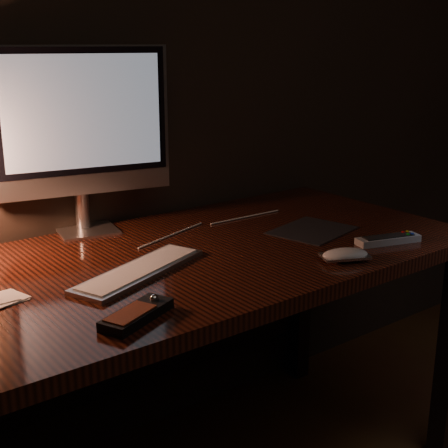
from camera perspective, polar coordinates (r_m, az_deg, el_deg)
desk at (r=1.70m, az=-5.14°, el=-6.33°), size 1.60×0.75×0.75m
monitor at (r=1.76m, az=-12.89°, el=8.81°), size 0.49×0.17×0.52m
keyboard at (r=1.49m, az=-7.72°, el=-4.21°), size 0.39×0.24×0.01m
mousepad at (r=1.82m, az=8.06°, el=-0.57°), size 0.26×0.23×0.00m
mouse at (r=1.58m, az=11.00°, el=-2.94°), size 0.13×0.11×0.02m
media_remote at (r=1.25m, az=-7.97°, el=-8.15°), size 0.18×0.12×0.03m
tv_remote at (r=1.74m, az=14.78°, el=-1.37°), size 0.19×0.10×0.02m
cable at (r=1.83m, az=-1.08°, el=-0.22°), size 0.54×0.07×0.00m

